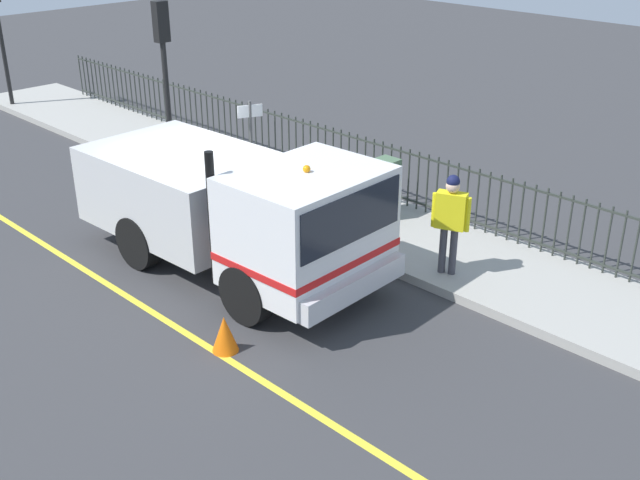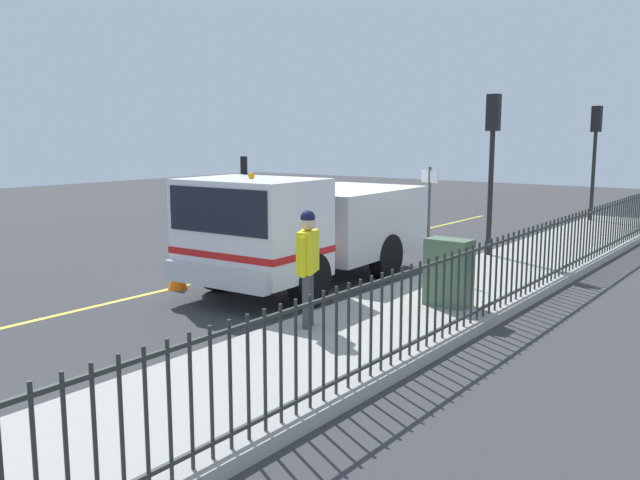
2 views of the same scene
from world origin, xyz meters
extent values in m
plane|color=#38383A|center=(0.00, 0.00, 0.00)|extent=(58.77, 58.77, 0.00)
cube|color=#A3A099|center=(2.74, 0.00, 0.08)|extent=(2.54, 26.71, 0.16)
cube|color=yellow|center=(-2.18, 0.00, 0.00)|extent=(0.12, 24.04, 0.01)
cube|color=white|center=(-0.20, -2.86, 1.36)|extent=(2.46, 1.91, 1.76)
cube|color=black|center=(-0.20, -2.86, 1.75)|extent=(2.27, 1.94, 0.78)
cube|color=silver|center=(-0.32, 0.21, 1.18)|extent=(2.52, 3.50, 1.39)
cube|color=silver|center=(-0.16, -3.84, 0.63)|extent=(2.27, 0.29, 0.36)
cube|color=red|center=(-0.20, -2.86, 0.97)|extent=(2.48, 1.93, 0.12)
cylinder|color=black|center=(0.86, -2.54, 0.48)|extent=(0.34, 0.97, 0.96)
cylinder|color=black|center=(-1.28, -2.63, 0.48)|extent=(0.34, 0.97, 0.96)
cylinder|color=black|center=(0.75, 0.25, 0.48)|extent=(0.34, 0.97, 0.96)
cylinder|color=black|center=(-1.40, 0.16, 0.48)|extent=(0.34, 0.97, 0.96)
sphere|color=orange|center=(-0.20, -2.86, 2.29)|extent=(0.12, 0.12, 0.12)
cylinder|color=black|center=(-1.28, -1.89, 1.54)|extent=(0.14, 0.14, 2.11)
cube|color=yellow|center=(1.98, -4.02, 1.31)|extent=(0.40, 0.55, 0.62)
sphere|color=beige|center=(1.98, -4.02, 1.74)|extent=(0.23, 0.23, 0.23)
sphere|color=#14193F|center=(1.98, -4.02, 1.82)|extent=(0.22, 0.22, 0.22)
cylinder|color=#3F3F47|center=(2.01, -4.10, 0.58)|extent=(0.12, 0.12, 0.84)
cylinder|color=#3F3F47|center=(1.95, -3.93, 0.58)|extent=(0.12, 0.12, 0.84)
cylinder|color=yellow|center=(2.09, -4.27, 1.28)|extent=(0.09, 0.09, 0.59)
cylinder|color=yellow|center=(1.87, -3.76, 1.28)|extent=(0.09, 0.09, 0.59)
cylinder|color=#2D332D|center=(3.85, -6.39, 0.77)|extent=(0.04, 0.04, 1.22)
cylinder|color=#2D332D|center=(3.85, -6.15, 0.77)|extent=(0.04, 0.04, 1.22)
cylinder|color=#2D332D|center=(3.85, -5.91, 0.77)|extent=(0.04, 0.04, 1.22)
cylinder|color=#2D332D|center=(3.85, -5.68, 0.77)|extent=(0.04, 0.04, 1.22)
cylinder|color=#2D332D|center=(3.85, -5.44, 0.77)|extent=(0.04, 0.04, 1.22)
cylinder|color=#2D332D|center=(3.85, -5.20, 0.77)|extent=(0.04, 0.04, 1.22)
cylinder|color=#2D332D|center=(3.85, -4.97, 0.77)|extent=(0.04, 0.04, 1.22)
cylinder|color=#2D332D|center=(3.85, -4.73, 0.77)|extent=(0.04, 0.04, 1.22)
cylinder|color=#2D332D|center=(3.85, -4.49, 0.77)|extent=(0.04, 0.04, 1.22)
cylinder|color=#2D332D|center=(3.85, -4.26, 0.77)|extent=(0.04, 0.04, 1.22)
cylinder|color=#2D332D|center=(3.85, -4.02, 0.77)|extent=(0.04, 0.04, 1.22)
cylinder|color=#2D332D|center=(3.85, -3.78, 0.77)|extent=(0.04, 0.04, 1.22)
cylinder|color=#2D332D|center=(3.85, -3.55, 0.77)|extent=(0.04, 0.04, 1.22)
cylinder|color=#2D332D|center=(3.85, -3.31, 0.77)|extent=(0.04, 0.04, 1.22)
cylinder|color=#2D332D|center=(3.85, -3.07, 0.77)|extent=(0.04, 0.04, 1.22)
cylinder|color=#2D332D|center=(3.85, -2.84, 0.77)|extent=(0.04, 0.04, 1.22)
cylinder|color=#2D332D|center=(3.85, -2.60, 0.77)|extent=(0.04, 0.04, 1.22)
cylinder|color=#2D332D|center=(3.85, -2.37, 0.77)|extent=(0.04, 0.04, 1.22)
cylinder|color=#2D332D|center=(3.85, -2.13, 0.77)|extent=(0.04, 0.04, 1.22)
cylinder|color=#2D332D|center=(3.85, -1.89, 0.77)|extent=(0.04, 0.04, 1.22)
cylinder|color=#2D332D|center=(3.85, -1.66, 0.77)|extent=(0.04, 0.04, 1.22)
cylinder|color=#2D332D|center=(3.85, -1.42, 0.77)|extent=(0.04, 0.04, 1.22)
cylinder|color=#2D332D|center=(3.85, -1.18, 0.77)|extent=(0.04, 0.04, 1.22)
cylinder|color=#2D332D|center=(3.85, -0.95, 0.77)|extent=(0.04, 0.04, 1.22)
cylinder|color=#2D332D|center=(3.85, -0.71, 0.77)|extent=(0.04, 0.04, 1.22)
cylinder|color=#2D332D|center=(3.85, -0.47, 0.77)|extent=(0.04, 0.04, 1.22)
cylinder|color=#2D332D|center=(3.85, -0.24, 0.77)|extent=(0.04, 0.04, 1.22)
cylinder|color=#2D332D|center=(3.85, 0.00, 0.77)|extent=(0.04, 0.04, 1.22)
cylinder|color=#2D332D|center=(3.85, 0.24, 0.77)|extent=(0.04, 0.04, 1.22)
cylinder|color=#2D332D|center=(3.85, 0.47, 0.77)|extent=(0.04, 0.04, 1.22)
cylinder|color=#2D332D|center=(3.85, 0.71, 0.77)|extent=(0.04, 0.04, 1.22)
cylinder|color=#2D332D|center=(3.85, 0.95, 0.77)|extent=(0.04, 0.04, 1.22)
cylinder|color=#2D332D|center=(3.85, 1.18, 0.77)|extent=(0.04, 0.04, 1.22)
cylinder|color=#2D332D|center=(3.85, 1.42, 0.77)|extent=(0.04, 0.04, 1.22)
cylinder|color=#2D332D|center=(3.85, 1.66, 0.77)|extent=(0.04, 0.04, 1.22)
cylinder|color=#2D332D|center=(3.85, 1.89, 0.77)|extent=(0.04, 0.04, 1.22)
cylinder|color=#2D332D|center=(3.85, 2.13, 0.77)|extent=(0.04, 0.04, 1.22)
cylinder|color=#2D332D|center=(3.85, 2.37, 0.77)|extent=(0.04, 0.04, 1.22)
cylinder|color=#2D332D|center=(3.85, 2.60, 0.77)|extent=(0.04, 0.04, 1.22)
cylinder|color=#2D332D|center=(3.85, 2.84, 0.77)|extent=(0.04, 0.04, 1.22)
cylinder|color=#2D332D|center=(3.85, 3.07, 0.77)|extent=(0.04, 0.04, 1.22)
cylinder|color=#2D332D|center=(3.85, 3.31, 0.77)|extent=(0.04, 0.04, 1.22)
cylinder|color=#2D332D|center=(3.85, 3.55, 0.77)|extent=(0.04, 0.04, 1.22)
cylinder|color=#2D332D|center=(3.85, 3.78, 0.77)|extent=(0.04, 0.04, 1.22)
cylinder|color=#2D332D|center=(3.85, 4.02, 0.77)|extent=(0.04, 0.04, 1.22)
cylinder|color=#2D332D|center=(3.85, 4.26, 0.77)|extent=(0.04, 0.04, 1.22)
cylinder|color=#2D332D|center=(3.85, 4.49, 0.77)|extent=(0.04, 0.04, 1.22)
cylinder|color=#2D332D|center=(3.85, 4.73, 0.77)|extent=(0.04, 0.04, 1.22)
cylinder|color=#2D332D|center=(3.85, 4.97, 0.77)|extent=(0.04, 0.04, 1.22)
cylinder|color=#2D332D|center=(3.85, 5.20, 0.77)|extent=(0.04, 0.04, 1.22)
cylinder|color=#2D332D|center=(3.85, 5.44, 0.77)|extent=(0.04, 0.04, 1.22)
cylinder|color=#2D332D|center=(3.85, 5.68, 0.77)|extent=(0.04, 0.04, 1.22)
cylinder|color=#2D332D|center=(3.85, 5.91, 0.77)|extent=(0.04, 0.04, 1.22)
cylinder|color=#2D332D|center=(3.85, 6.15, 0.77)|extent=(0.04, 0.04, 1.22)
cylinder|color=#2D332D|center=(3.85, 6.39, 0.77)|extent=(0.04, 0.04, 1.22)
cylinder|color=#2D332D|center=(3.85, 6.62, 0.77)|extent=(0.04, 0.04, 1.22)
cylinder|color=#2D332D|center=(3.85, 6.86, 0.77)|extent=(0.04, 0.04, 1.22)
cylinder|color=#2D332D|center=(3.85, 7.10, 0.77)|extent=(0.04, 0.04, 1.22)
cylinder|color=#2D332D|center=(3.85, 7.33, 0.77)|extent=(0.04, 0.04, 1.22)
cylinder|color=#2D332D|center=(3.85, 7.57, 0.77)|extent=(0.04, 0.04, 1.22)
cylinder|color=#2D332D|center=(3.85, 7.81, 0.77)|extent=(0.04, 0.04, 1.22)
cylinder|color=#2D332D|center=(3.85, 8.04, 0.77)|extent=(0.04, 0.04, 1.22)
cylinder|color=#2D332D|center=(3.85, 8.28, 0.77)|extent=(0.04, 0.04, 1.22)
cylinder|color=#2D332D|center=(3.85, 8.52, 0.77)|extent=(0.04, 0.04, 1.22)
cylinder|color=#2D332D|center=(3.85, 8.75, 0.77)|extent=(0.04, 0.04, 1.22)
cylinder|color=#2D332D|center=(3.85, 8.99, 0.77)|extent=(0.04, 0.04, 1.22)
cylinder|color=#2D332D|center=(3.85, 9.22, 0.77)|extent=(0.04, 0.04, 1.22)
cylinder|color=#2D332D|center=(3.85, 9.46, 0.77)|extent=(0.04, 0.04, 1.22)
cylinder|color=#2D332D|center=(3.85, 9.70, 0.77)|extent=(0.04, 0.04, 1.22)
cylinder|color=#2D332D|center=(3.85, 9.93, 0.77)|extent=(0.04, 0.04, 1.22)
cylinder|color=#2D332D|center=(3.85, 10.17, 0.77)|extent=(0.04, 0.04, 1.22)
cylinder|color=#2D332D|center=(3.85, 10.41, 0.77)|extent=(0.04, 0.04, 1.22)
cylinder|color=#2D332D|center=(3.85, 10.64, 0.77)|extent=(0.04, 0.04, 1.22)
cylinder|color=#2D332D|center=(3.85, 10.88, 0.77)|extent=(0.04, 0.04, 1.22)
cylinder|color=#2D332D|center=(3.85, 11.12, 0.77)|extent=(0.04, 0.04, 1.22)
cylinder|color=#2D332D|center=(3.85, 11.35, 0.77)|extent=(0.04, 0.04, 1.22)
cube|color=#2D332D|center=(3.85, 0.00, 1.29)|extent=(0.04, 22.71, 0.04)
cube|color=#2D332D|center=(3.85, 0.00, 0.31)|extent=(0.04, 22.71, 0.04)
cylinder|color=black|center=(1.67, 3.46, 2.06)|extent=(0.12, 0.12, 3.79)
cube|color=black|center=(1.67, 3.46, 3.53)|extent=(0.31, 0.22, 0.85)
sphere|color=red|center=(1.67, 3.46, 3.78)|extent=(0.16, 0.16, 0.16)
sphere|color=yellow|center=(1.67, 3.46, 3.53)|extent=(0.16, 0.16, 0.16)
sphere|color=green|center=(1.67, 3.46, 3.27)|extent=(0.16, 0.16, 0.16)
cylinder|color=black|center=(1.78, 11.85, 2.06)|extent=(0.12, 0.12, 3.80)
cube|color=#4C6B4C|center=(3.07, -1.57, 0.73)|extent=(0.75, 0.44, 1.13)
cone|color=orange|center=(-2.05, -3.03, 0.28)|extent=(0.39, 0.39, 0.56)
cylinder|color=#4C4C4C|center=(1.58, 0.54, 1.27)|extent=(0.06, 0.06, 2.21)
cube|color=white|center=(1.58, 0.54, 2.18)|extent=(0.47, 0.23, 0.24)
camera|label=1|loc=(-7.85, -10.73, 6.21)|focal=43.34mm
camera|label=2|loc=(7.98, -11.73, 3.02)|focal=37.75mm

